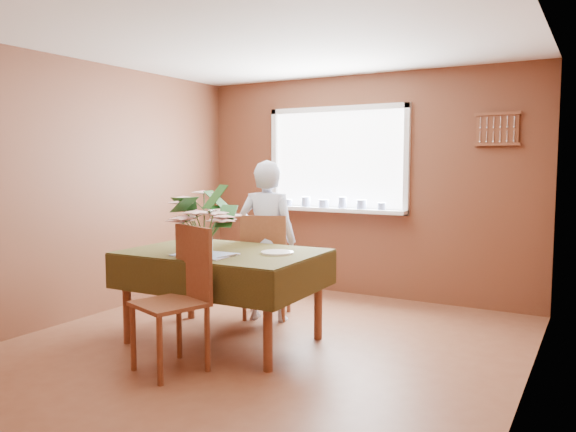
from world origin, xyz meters
The scene contains 14 objects.
floor centered at (0.00, 0.00, 0.00)m, with size 4.50×4.50×0.00m, color brown.
ceiling centered at (0.00, 0.00, 2.50)m, with size 4.50×4.50×0.00m, color white.
wall_back centered at (0.00, 2.25, 1.25)m, with size 4.00×4.00×0.00m, color brown.
wall_left centered at (-2.00, 0.00, 1.25)m, with size 4.50×4.50×0.00m, color brown.
wall_right centered at (2.00, 0.00, 1.25)m, with size 4.50×4.50×0.00m, color brown.
window_assembly centered at (-0.30, 2.20, 1.35)m, with size 1.72×0.20×1.22m.
spoon_rack centered at (1.45, 2.22, 1.85)m, with size 0.44×0.05×0.33m.
dining_table centered at (-0.37, 0.08, 0.68)m, with size 1.63×1.13×0.79m.
chair_far centered at (-0.42, 0.84, 0.55)m, with size 0.57×0.57×1.02m.
chair_near centered at (-0.27, -0.59, 0.57)m, with size 0.57×0.57×1.05m.
seated_woman centered at (-0.38, 0.82, 0.77)m, with size 0.56×0.37×1.54m, color white.
flower_bouquet centered at (-0.34, -0.18, 1.11)m, with size 0.59×0.59×0.51m.
side_plate centered at (0.10, 0.19, 0.78)m, with size 0.27×0.27×0.01m, color white.
table_knife centered at (-0.14, -0.16, 0.79)m, with size 0.02×0.23×0.00m, color silver.
Camera 1 is at (2.41, -3.71, 1.52)m, focal length 35.00 mm.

